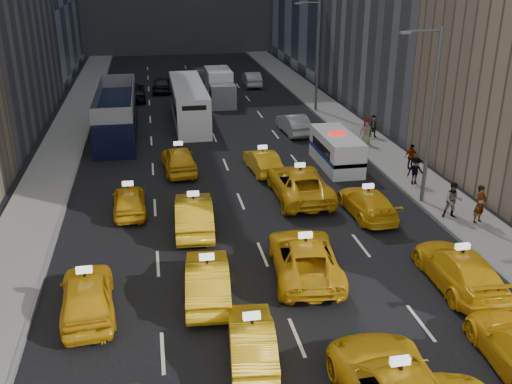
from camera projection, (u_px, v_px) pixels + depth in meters
ground at (313, 376)px, 17.47m from camera, size 160.00×160.00×0.00m
sidewalk_west at (61, 149)px, 38.44m from camera, size 3.00×90.00×0.15m
sidewalk_east at (358, 133)px, 42.00m from camera, size 3.00×90.00×0.15m
curb_west at (84, 147)px, 38.68m from camera, size 0.15×90.00×0.18m
curb_east at (339, 134)px, 41.75m from camera, size 0.15×90.00×0.18m
streetlight_near at (430, 112)px, 28.11m from camera, size 2.15×0.22×9.00m
streetlight_far at (316, 53)px, 46.33m from camera, size 2.15×0.22×9.00m
taxi_5 at (252, 339)px, 18.11m from camera, size 1.81×4.16×1.33m
taxi_8 at (87, 295)px, 20.32m from camera, size 2.22×4.75×1.57m
taxi_9 at (208, 280)px, 21.33m from camera, size 1.96×4.68×1.50m
taxi_10 at (305, 257)px, 22.92m from camera, size 3.15×5.78×1.54m
taxi_11 at (459, 269)px, 22.09m from camera, size 2.32×5.28×1.51m
taxi_12 at (129, 200)px, 28.62m from camera, size 1.74×4.03×1.36m
taxi_13 at (194, 214)px, 26.75m from camera, size 1.97×4.99×1.62m
taxi_14 at (299, 183)px, 30.38m from camera, size 2.83×5.96×1.64m
taxi_15 at (367, 203)px, 28.35m from camera, size 2.04×4.67×1.34m
taxi_16 at (179, 159)px, 34.21m from camera, size 2.14×4.69×1.56m
taxi_17 at (262, 161)px, 34.21m from camera, size 1.79×4.18×1.34m
nypd_van at (336, 151)px, 34.99m from camera, size 2.20×5.27×2.23m
double_decker at (117, 113)px, 41.03m from camera, size 3.38×11.72×3.37m
city_bus at (189, 103)px, 44.77m from camera, size 2.87×11.63×2.98m
box_truck at (220, 87)px, 50.81m from camera, size 2.29×6.29×2.85m
misc_car_0 at (294, 124)px, 41.88m from camera, size 1.85×4.52×1.46m
misc_car_1 at (131, 91)px, 52.08m from camera, size 2.67×5.61×1.55m
misc_car_2 at (201, 73)px, 60.94m from camera, size 2.07×4.82×1.39m
misc_car_3 at (162, 84)px, 55.22m from camera, size 2.19×4.50×1.48m
misc_car_4 at (252, 79)px, 57.82m from camera, size 1.67×4.46×1.45m
pedestrian_0 at (480, 204)px, 27.11m from camera, size 0.81×0.69×1.87m
pedestrian_1 at (453, 200)px, 27.62m from camera, size 0.98×0.70×1.81m
pedestrian_2 at (416, 171)px, 31.86m from camera, size 1.02×0.45×1.56m
pedestrian_3 at (411, 157)px, 34.27m from camera, size 0.94×0.53×1.52m
pedestrian_4 at (366, 132)px, 38.84m from camera, size 0.96×0.69×1.76m
pedestrian_5 at (373, 126)px, 40.52m from camera, size 1.51×0.80×1.56m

